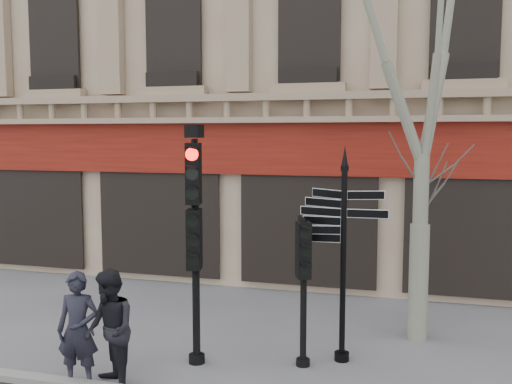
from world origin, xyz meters
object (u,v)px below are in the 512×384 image
(fingerpost, at_px, (344,218))
(traffic_signal_secondary, at_px, (304,266))
(pedestrian_a, at_px, (78,330))
(plane_tree, at_px, (426,17))
(pedestrian_b, at_px, (109,330))
(traffic_signal_main, at_px, (195,215))

(fingerpost, relative_size, traffic_signal_secondary, 1.50)
(fingerpost, height_order, pedestrian_a, fingerpost)
(traffic_signal_secondary, height_order, plane_tree, plane_tree)
(pedestrian_b, bearing_deg, traffic_signal_secondary, 77.82)
(pedestrian_a, distance_m, pedestrian_b, 0.51)
(traffic_signal_main, xyz_separation_m, plane_tree, (3.68, 2.24, 3.50))
(fingerpost, bearing_deg, plane_tree, 56.82)
(pedestrian_b, bearing_deg, pedestrian_a, -125.65)
(fingerpost, height_order, traffic_signal_main, traffic_signal_main)
(fingerpost, distance_m, pedestrian_a, 4.68)
(plane_tree, distance_m, pedestrian_b, 7.77)
(plane_tree, bearing_deg, pedestrian_a, -144.79)
(plane_tree, height_order, pedestrian_a, plane_tree)
(traffic_signal_main, bearing_deg, traffic_signal_secondary, -1.11)
(traffic_signal_main, bearing_deg, pedestrian_b, -138.75)
(fingerpost, bearing_deg, traffic_signal_main, -154.05)
(plane_tree, relative_size, pedestrian_b, 4.64)
(plane_tree, relative_size, pedestrian_a, 4.76)
(fingerpost, distance_m, pedestrian_b, 4.24)
(fingerpost, xyz_separation_m, traffic_signal_main, (-2.41, -0.78, 0.07))
(plane_tree, distance_m, pedestrian_a, 8.12)
(fingerpost, height_order, pedestrian_b, fingerpost)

